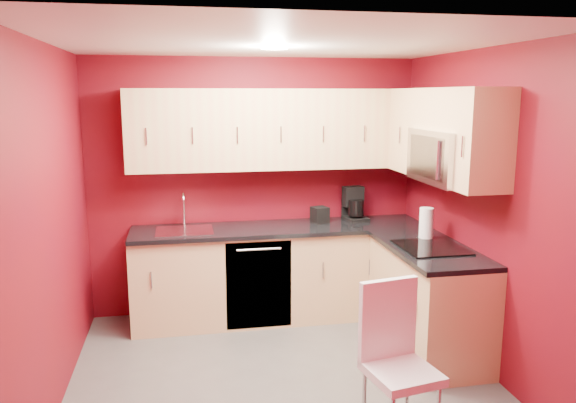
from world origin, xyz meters
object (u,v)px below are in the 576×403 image
object	(u,v)px
napkin_holder	(320,215)
paper_towel	(426,224)
sink	(184,227)
coffee_maker	(356,204)
dining_chair	(402,364)
microwave	(449,157)

from	to	relation	value
napkin_holder	paper_towel	xyz separation A→B (m)	(0.75, -0.80, 0.06)
sink	paper_towel	world-z (taller)	sink
sink	coffee_maker	bearing A→B (deg)	3.71
coffee_maker	dining_chair	world-z (taller)	coffee_maker
microwave	paper_towel	distance (m)	0.67
paper_towel	dining_chair	world-z (taller)	paper_towel
microwave	sink	world-z (taller)	microwave
paper_towel	coffee_maker	bearing A→B (deg)	113.97
napkin_holder	paper_towel	distance (m)	1.10
sink	microwave	bearing A→B (deg)	-25.60
napkin_holder	microwave	bearing A→B (deg)	-53.96
microwave	napkin_holder	world-z (taller)	microwave
sink	dining_chair	bearing A→B (deg)	-58.34
microwave	paper_towel	size ratio (longest dim) A/B	2.75
microwave	paper_towel	xyz separation A→B (m)	(-0.04, 0.28, -0.61)
microwave	dining_chair	world-z (taller)	microwave
dining_chair	napkin_holder	bearing A→B (deg)	79.31
sink	dining_chair	xyz separation A→B (m)	(1.30, -2.10, -0.45)
paper_towel	microwave	bearing A→B (deg)	-82.68
microwave	dining_chair	xyz separation A→B (m)	(-0.80, -1.10, -1.16)
microwave	coffee_maker	bearing A→B (deg)	110.07
sink	coffee_maker	world-z (taller)	sink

